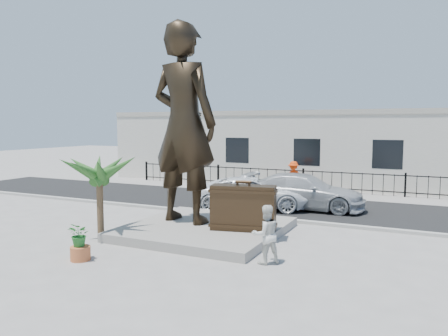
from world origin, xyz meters
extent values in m
plane|color=#9E9991|center=(0.00, 0.00, 0.00)|extent=(100.00, 100.00, 0.00)
cube|color=black|center=(0.00, 8.00, 0.01)|extent=(40.00, 7.00, 0.01)
cube|color=#A5A399|center=(0.00, 4.50, 0.06)|extent=(40.00, 0.25, 0.12)
cube|color=#9E9991|center=(0.00, 12.00, 0.01)|extent=(40.00, 2.50, 0.02)
cube|color=gray|center=(-0.50, 1.50, 0.15)|extent=(5.20, 5.20, 0.30)
cube|color=black|center=(0.00, 12.80, 0.60)|extent=(22.00, 0.10, 1.20)
cube|color=silver|center=(0.00, 17.00, 2.20)|extent=(28.00, 7.00, 4.40)
imported|color=black|center=(-1.45, 1.68, 3.86)|extent=(2.77, 1.98, 7.12)
cube|color=#312214|center=(1.00, 1.40, 1.06)|extent=(2.25, 1.12, 1.52)
imported|color=silver|center=(2.58, -0.77, 0.82)|extent=(1.01, 1.00, 1.65)
imported|color=white|center=(-0.62, 6.41, 0.73)|extent=(5.70, 4.03, 1.44)
imported|color=#ABAEB0|center=(1.47, 7.39, 0.80)|extent=(5.57, 2.52, 1.58)
imported|color=#F5410C|center=(-0.31, 11.85, 0.90)|extent=(1.21, 0.79, 1.76)
cylinder|color=#C16133|center=(-2.26, -2.75, 0.20)|extent=(0.56, 0.56, 0.40)
imported|color=#216825|center=(-2.26, -2.75, 0.74)|extent=(0.71, 0.64, 0.69)
camera|label=1|loc=(6.56, -11.92, 3.84)|focal=35.00mm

